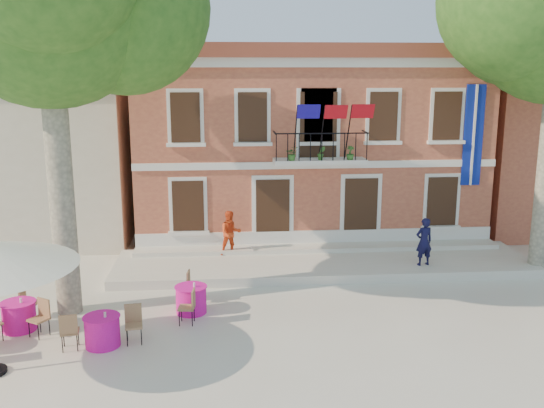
{
  "coord_description": "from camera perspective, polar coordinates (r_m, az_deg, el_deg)",
  "views": [
    {
      "loc": [
        -1.36,
        -15.05,
        6.58
      ],
      "look_at": [
        0.17,
        3.5,
        2.46
      ],
      "focal_mm": 40.0,
      "sensor_mm": 36.0,
      "label": 1
    }
  ],
  "objects": [
    {
      "name": "neighbor_west",
      "position": [
        27.49,
        -21.97,
        4.55
      ],
      "size": [
        9.4,
        9.4,
        6.4
      ],
      "color": "beige",
      "rests_on": "ground"
    },
    {
      "name": "pedestrian_orange",
      "position": [
        20.97,
        -3.92,
        -2.76
      ],
      "size": [
        0.85,
        0.72,
        1.56
      ],
      "primitive_type": "imported",
      "rotation": [
        0.0,
        0.0,
        0.18
      ],
      "color": "#E0441A",
      "rests_on": "terrace"
    },
    {
      "name": "terrace",
      "position": [
        20.76,
        4.86,
        -5.61
      ],
      "size": [
        14.0,
        3.4,
        0.3
      ],
      "primitive_type": "cube",
      "color": "silver",
      "rests_on": "ground"
    },
    {
      "name": "main_building",
      "position": [
        25.41,
        2.93,
        6.14
      ],
      "size": [
        13.5,
        9.59,
        7.5
      ],
      "color": "#C46A46",
      "rests_on": "ground"
    },
    {
      "name": "cafe_table_1",
      "position": [
        15.57,
        -15.69,
        -11.33
      ],
      "size": [
        1.96,
        0.9,
        0.95
      ],
      "color": "#EF16A2",
      "rests_on": "ground"
    },
    {
      "name": "ground",
      "position": [
        16.48,
        0.42,
        -11.06
      ],
      "size": [
        90.0,
        90.0,
        0.0
      ],
      "primitive_type": "plane",
      "color": "beige",
      "rests_on": "ground"
    },
    {
      "name": "cafe_table_0",
      "position": [
        17.14,
        -22.72,
        -9.57
      ],
      "size": [
        1.87,
        1.69,
        0.95
      ],
      "color": "#EF16A2",
      "rests_on": "ground"
    },
    {
      "name": "pedestrian_navy",
      "position": [
        20.46,
        14.11,
        -3.45
      ],
      "size": [
        0.65,
        0.49,
        1.59
      ],
      "primitive_type": "imported",
      "rotation": [
        0.0,
        0.0,
        3.35
      ],
      "color": "black",
      "rests_on": "terrace"
    },
    {
      "name": "cafe_table_3",
      "position": [
        17.07,
        -7.62,
        -8.79
      ],
      "size": [
        0.9,
        1.95,
        0.95
      ],
      "color": "#EF16A2",
      "rests_on": "ground"
    }
  ]
}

